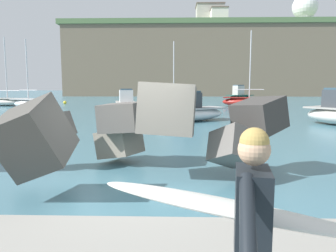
{
  "coord_description": "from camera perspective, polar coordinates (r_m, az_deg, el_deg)",
  "views": [
    {
      "loc": [
        0.91,
        -6.63,
        2.27
      ],
      "look_at": [
        0.7,
        0.5,
        1.4
      ],
      "focal_mm": 34.27,
      "sensor_mm": 36.0,
      "label": 1
    }
  ],
  "objects": [
    {
      "name": "boat_mid_right",
      "position": [
        43.34,
        -27.06,
        3.91
      ],
      "size": [
        5.96,
        2.96,
        8.08
      ],
      "color": "beige",
      "rests_on": "ground"
    },
    {
      "name": "boat_mid_centre",
      "position": [
        37.85,
        13.64,
        4.27
      ],
      "size": [
        5.64,
        3.52,
        8.53
      ],
      "color": "maroon",
      "rests_on": "ground"
    },
    {
      "name": "boat_far_right",
      "position": [
        21.39,
        4.2,
        2.58
      ],
      "size": [
        5.22,
        4.51,
        2.02
      ],
      "color": "white",
      "rests_on": "ground"
    },
    {
      "name": "ground_plane",
      "position": [
        7.07,
        -5.93,
        -11.82
      ],
      "size": [
        400.0,
        400.0,
        0.0
      ],
      "primitive_type": "plane",
      "color": "#42707F"
    },
    {
      "name": "boat_mid_left",
      "position": [
        48.53,
        12.61,
        5.07
      ],
      "size": [
        4.61,
        3.84,
        2.57
      ],
      "color": "#1E6656",
      "rests_on": "ground"
    },
    {
      "name": "radar_dome",
      "position": [
        104.49,
        23.15,
        18.47
      ],
      "size": [
        6.98,
        6.98,
        10.14
      ],
      "color": "silver",
      "rests_on": "headland_bluff"
    },
    {
      "name": "station_building_central",
      "position": [
        89.1,
        9.0,
        18.59
      ],
      "size": [
        4.4,
        6.06,
        4.2
      ],
      "color": "silver",
      "rests_on": "headland_bluff"
    },
    {
      "name": "station_building_west",
      "position": [
        93.56,
        7.4,
        18.69
      ],
      "size": [
        7.6,
        6.63,
        6.26
      ],
      "color": "#B2ADA3",
      "rests_on": "headland_bluff"
    },
    {
      "name": "surfer_with_board",
      "position": [
        2.42,
        13.59,
        -17.51
      ],
      "size": [
        2.12,
        1.32,
        1.78
      ],
      "color": "black",
      "rests_on": "walkway_path"
    },
    {
      "name": "boat_near_centre",
      "position": [
        37.65,
        1.45,
        4.29
      ],
      "size": [
        5.38,
        5.96,
        7.44
      ],
      "color": "#EAC64C",
      "rests_on": "ground"
    },
    {
      "name": "headland_bluff",
      "position": [
        96.57,
        9.4,
        10.95
      ],
      "size": [
        82.67,
        37.65,
        18.23
      ],
      "color": "#756651",
      "rests_on": "ground"
    },
    {
      "name": "breakwater_jetty",
      "position": [
        7.84,
        -3.48,
        -1.25
      ],
      "size": [
        31.29,
        6.08,
        2.4
      ],
      "color": "#3D3A38",
      "rests_on": "ground"
    },
    {
      "name": "boat_near_left",
      "position": [
        28.37,
        -7.49,
        3.69
      ],
      "size": [
        3.1,
        6.47,
        2.13
      ],
      "color": "beige",
      "rests_on": "ground"
    },
    {
      "name": "mooring_buoy_inner",
      "position": [
        44.68,
        -17.87,
        4.0
      ],
      "size": [
        0.44,
        0.44,
        0.44
      ],
      "color": "yellow",
      "rests_on": "ground"
    },
    {
      "name": "boat_far_centre",
      "position": [
        36.75,
        -23.21,
        3.77
      ],
      "size": [
        4.82,
        3.76,
        7.19
      ],
      "color": "white",
      "rests_on": "ground"
    }
  ]
}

